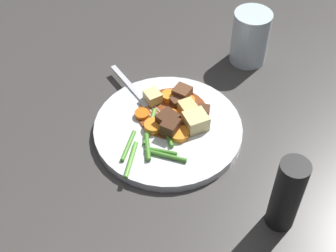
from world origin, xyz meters
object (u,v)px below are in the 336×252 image
object	(u,v)px
carrot_slice_5	(191,117)
meat_chunk_4	(171,120)
carrot_slice_2	(169,97)
carrot_slice_6	(188,101)
carrot_slice_4	(153,126)
meat_chunk_2	(177,102)
carrot_slice_0	(182,117)
fork	(137,94)
dinner_plate	(168,129)
meat_chunk_0	(170,128)
carrot_slice_7	(179,134)
carrot_slice_3	(142,114)
meat_chunk_3	(182,93)
potato_chunk_0	(188,109)
potato_chunk_2	(196,121)
pepper_mill	(287,195)
water_glass	(250,37)
carrot_slice_1	(171,116)
potato_chunk_1	(153,97)
meat_chunk_1	(203,111)

from	to	relation	value
carrot_slice_5	meat_chunk_4	bearing A→B (deg)	129.84
carrot_slice_2	carrot_slice_6	bearing A→B (deg)	-86.31
carrot_slice_4	meat_chunk_2	size ratio (longest dim) A/B	1.71
carrot_slice_0	fork	world-z (taller)	carrot_slice_0
dinner_plate	meat_chunk_2	world-z (taller)	meat_chunk_2
carrot_slice_6	meat_chunk_0	bearing A→B (deg)	171.93
carrot_slice_7	carrot_slice_3	bearing A→B (deg)	69.84
meat_chunk_2	carrot_slice_2	bearing A→B (deg)	56.69
meat_chunk_3	potato_chunk_0	bearing A→B (deg)	-150.83
carrot_slice_2	potato_chunk_0	xyz separation A→B (m)	(-0.03, -0.04, 0.00)
carrot_slice_7	fork	world-z (taller)	carrot_slice_7
potato_chunk_2	pepper_mill	xyz separation A→B (m)	(-0.14, -0.16, 0.04)
dinner_plate	carrot_slice_5	size ratio (longest dim) A/B	10.43
carrot_slice_3	water_glass	distance (m)	0.28
carrot_slice_4	meat_chunk_0	world-z (taller)	meat_chunk_0
meat_chunk_4	carrot_slice_3	bearing A→B (deg)	81.56
carrot_slice_5	potato_chunk_0	world-z (taller)	potato_chunk_0
carrot_slice_0	meat_chunk_4	bearing A→B (deg)	145.29
carrot_slice_1	carrot_slice_4	world-z (taller)	same
carrot_slice_2	meat_chunk_2	bearing A→B (deg)	-123.31
carrot_slice_4	meat_chunk_0	size ratio (longest dim) A/B	1.06
carrot_slice_4	potato_chunk_2	world-z (taller)	potato_chunk_2
potato_chunk_0	dinner_plate	bearing A→B (deg)	147.15
carrot_slice_1	potato_chunk_1	distance (m)	0.05
carrot_slice_4	fork	distance (m)	0.09
potato_chunk_2	fork	distance (m)	0.13
carrot_slice_6	meat_chunk_3	bearing A→B (deg)	61.29
carrot_slice_6	carrot_slice_7	bearing A→B (deg)	-176.84
dinner_plate	pepper_mill	distance (m)	0.25
carrot_slice_1	meat_chunk_0	size ratio (longest dim) A/B	0.89
carrot_slice_7	water_glass	bearing A→B (deg)	-16.67
carrot_slice_0	meat_chunk_4	xyz separation A→B (m)	(-0.02, 0.02, 0.01)
dinner_plate	potato_chunk_1	xyz separation A→B (m)	(0.05, 0.04, 0.02)
meat_chunk_1	water_glass	bearing A→B (deg)	-13.91
meat_chunk_1	meat_chunk_2	distance (m)	0.05
carrot_slice_2	meat_chunk_4	xyz separation A→B (m)	(-0.06, -0.02, 0.01)
dinner_plate	carrot_slice_7	distance (m)	0.03
meat_chunk_0	meat_chunk_3	distance (m)	0.09
carrot_slice_4	meat_chunk_2	world-z (taller)	meat_chunk_2
dinner_plate	water_glass	world-z (taller)	water_glass
dinner_plate	pepper_mill	world-z (taller)	pepper_mill
carrot_slice_0	meat_chunk_1	distance (m)	0.04
carrot_slice_7	potato_chunk_2	world-z (taller)	potato_chunk_2
potato_chunk_1	pepper_mill	xyz separation A→B (m)	(-0.18, -0.25, 0.04)
meat_chunk_2	meat_chunk_3	size ratio (longest dim) A/B	0.65
potato_chunk_1	carrot_slice_5	bearing A→B (deg)	-107.67
carrot_slice_3	carrot_slice_7	xyz separation A→B (m)	(-0.03, -0.08, 0.00)
carrot_slice_2	carrot_slice_5	world-z (taller)	carrot_slice_2
carrot_slice_3	meat_chunk_2	distance (m)	0.07
carrot_slice_5	meat_chunk_1	size ratio (longest dim) A/B	1.20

